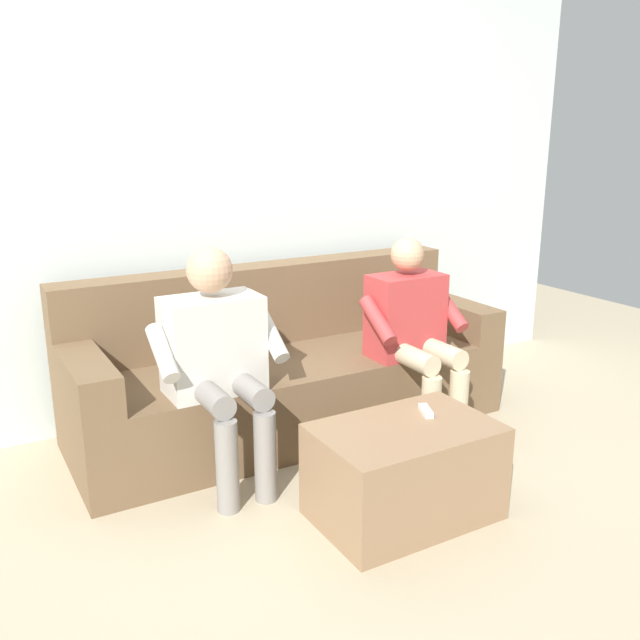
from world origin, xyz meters
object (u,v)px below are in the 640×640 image
object	(u,v)px
couch	(286,372)
person_right_seated	(218,353)
remote_white	(426,411)
person_left_seated	(413,327)
coffee_table	(404,472)

from	to	relation	value
couch	person_right_seated	bearing A→B (deg)	35.85
couch	remote_white	world-z (taller)	couch
person_left_seated	person_right_seated	xyz separation A→B (m)	(1.09, -0.03, 0.03)
remote_white	couch	bearing A→B (deg)	-148.30
coffee_table	person_left_seated	world-z (taller)	person_left_seated
person_left_seated	person_right_seated	size ratio (longest dim) A/B	0.96
person_left_seated	remote_white	size ratio (longest dim) A/B	8.80
coffee_table	remote_white	distance (m)	0.28
couch	remote_white	size ratio (longest dim) A/B	19.46
couch	coffee_table	world-z (taller)	couch
couch	person_left_seated	xyz separation A→B (m)	(-0.54, 0.42, 0.28)
coffee_table	person_left_seated	size ratio (longest dim) A/B	0.71
coffee_table	remote_white	world-z (taller)	remote_white
coffee_table	person_right_seated	bearing A→B (deg)	-52.31
coffee_table	person_left_seated	distance (m)	0.95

